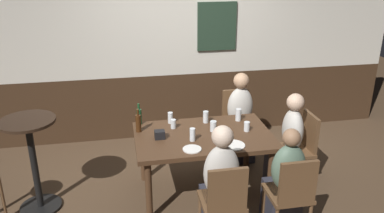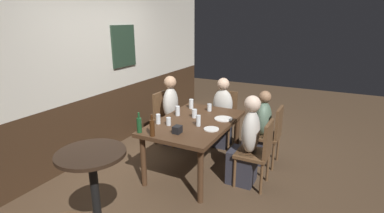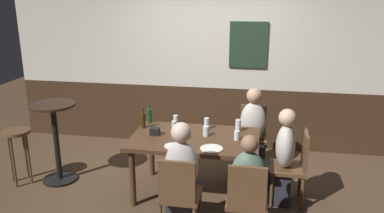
# 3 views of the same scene
# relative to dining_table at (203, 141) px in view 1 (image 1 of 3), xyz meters

# --- Properties ---
(ground_plane) EXTENTS (12.00, 12.00, 0.00)m
(ground_plane) POSITION_rel_dining_table_xyz_m (0.00, 0.00, -0.66)
(ground_plane) COLOR #4C3826
(wall_back) EXTENTS (6.40, 0.13, 2.60)m
(wall_back) POSITION_rel_dining_table_xyz_m (0.00, 1.65, 0.65)
(wall_back) COLOR #3D2819
(wall_back) RESTS_ON ground_plane
(dining_table) EXTENTS (1.51, 0.96, 0.74)m
(dining_table) POSITION_rel_dining_table_xyz_m (0.00, 0.00, 0.00)
(dining_table) COLOR #472D1C
(dining_table) RESTS_ON ground_plane
(chair_mid_near) EXTENTS (0.40, 0.40, 0.88)m
(chair_mid_near) POSITION_rel_dining_table_xyz_m (0.00, -0.90, -0.16)
(chair_mid_near) COLOR brown
(chair_mid_near) RESTS_ON ground_plane
(chair_head_east) EXTENTS (0.40, 0.40, 0.88)m
(chair_head_east) POSITION_rel_dining_table_xyz_m (1.17, 0.00, -0.16)
(chair_head_east) COLOR brown
(chair_head_east) RESTS_ON ground_plane
(chair_right_far) EXTENTS (0.40, 0.40, 0.88)m
(chair_right_far) POSITION_rel_dining_table_xyz_m (0.66, 0.90, -0.16)
(chair_right_far) COLOR brown
(chair_right_far) RESTS_ON ground_plane
(chair_right_near) EXTENTS (0.40, 0.40, 0.88)m
(chair_right_near) POSITION_rel_dining_table_xyz_m (0.66, -0.90, -0.16)
(chair_right_near) COLOR brown
(chair_right_near) RESTS_ON ground_plane
(person_mid_near) EXTENTS (0.34, 0.37, 1.19)m
(person_mid_near) POSITION_rel_dining_table_xyz_m (0.00, -0.73, -0.15)
(person_mid_near) COLOR #2D2D38
(person_mid_near) RESTS_ON ground_plane
(person_head_east) EXTENTS (0.37, 0.34, 1.15)m
(person_head_east) POSITION_rel_dining_table_xyz_m (1.01, 0.00, -0.17)
(person_head_east) COLOR #2D2D38
(person_head_east) RESTS_ON ground_plane
(person_right_far) EXTENTS (0.34, 0.37, 1.18)m
(person_right_far) POSITION_rel_dining_table_xyz_m (0.66, 0.73, -0.16)
(person_right_far) COLOR #2D2D38
(person_right_far) RESTS_ON ground_plane
(person_right_near) EXTENTS (0.34, 0.37, 1.10)m
(person_right_near) POSITION_rel_dining_table_xyz_m (0.66, -0.73, -0.20)
(person_right_near) COLOR #2D2D38
(person_right_near) RESTS_ON ground_plane
(pint_glass_pale) EXTENTS (0.07, 0.07, 0.15)m
(pint_glass_pale) POSITION_rel_dining_table_xyz_m (0.49, 0.30, 0.15)
(pint_glass_pale) COLOR silver
(pint_glass_pale) RESTS_ON dining_table
(tumbler_short) EXTENTS (0.07, 0.07, 0.11)m
(tumbler_short) POSITION_rel_dining_table_xyz_m (0.50, -0.00, 0.13)
(tumbler_short) COLOR silver
(tumbler_short) RESTS_ON dining_table
(tumbler_water) EXTENTS (0.06, 0.06, 0.13)m
(tumbler_water) POSITION_rel_dining_table_xyz_m (-0.31, 0.38, 0.14)
(tumbler_water) COLOR silver
(tumbler_water) RESTS_ON dining_table
(pint_glass_amber) EXTENTS (0.06, 0.06, 0.11)m
(pint_glass_amber) POSITION_rel_dining_table_xyz_m (-0.30, 0.23, 0.13)
(pint_glass_amber) COLOR silver
(pint_glass_amber) RESTS_ON dining_table
(beer_glass_tall) EXTENTS (0.07, 0.07, 0.12)m
(beer_glass_tall) POSITION_rel_dining_table_xyz_m (0.13, 0.07, 0.14)
(beer_glass_tall) COLOR silver
(beer_glass_tall) RESTS_ON dining_table
(beer_glass_half) EXTENTS (0.06, 0.06, 0.14)m
(beer_glass_half) POSITION_rel_dining_table_xyz_m (-0.15, -0.13, 0.15)
(beer_glass_half) COLOR silver
(beer_glass_half) RESTS_ON dining_table
(highball_clear) EXTENTS (0.06, 0.06, 0.14)m
(highball_clear) POSITION_rel_dining_table_xyz_m (0.10, 0.32, 0.15)
(highball_clear) COLOR silver
(highball_clear) RESTS_ON dining_table
(beer_bottle_green) EXTENTS (0.06, 0.06, 0.25)m
(beer_bottle_green) POSITION_rel_dining_table_xyz_m (-0.68, 0.42, 0.18)
(beer_bottle_green) COLOR #194723
(beer_bottle_green) RESTS_ON dining_table
(beer_bottle_brown) EXTENTS (0.06, 0.06, 0.27)m
(beer_bottle_brown) POSITION_rel_dining_table_xyz_m (-0.70, 0.21, 0.19)
(beer_bottle_brown) COLOR #42230F
(beer_bottle_brown) RESTS_ON dining_table
(plate_white_large) EXTENTS (0.25, 0.25, 0.01)m
(plate_white_large) POSITION_rel_dining_table_xyz_m (0.24, -0.32, 0.09)
(plate_white_large) COLOR white
(plate_white_large) RESTS_ON dining_table
(plate_white_small) EXTENTS (0.19, 0.19, 0.01)m
(plate_white_small) POSITION_rel_dining_table_xyz_m (-0.19, -0.33, 0.09)
(plate_white_small) COLOR white
(plate_white_small) RESTS_ON dining_table
(condiment_caddy) EXTENTS (0.11, 0.09, 0.09)m
(condiment_caddy) POSITION_rel_dining_table_xyz_m (-0.49, -0.01, 0.13)
(condiment_caddy) COLOR black
(condiment_caddy) RESTS_ON dining_table
(side_bar_table) EXTENTS (0.56, 0.56, 1.05)m
(side_bar_table) POSITION_rel_dining_table_xyz_m (-1.81, 0.03, -0.04)
(side_bar_table) COLOR black
(side_bar_table) RESTS_ON ground_plane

